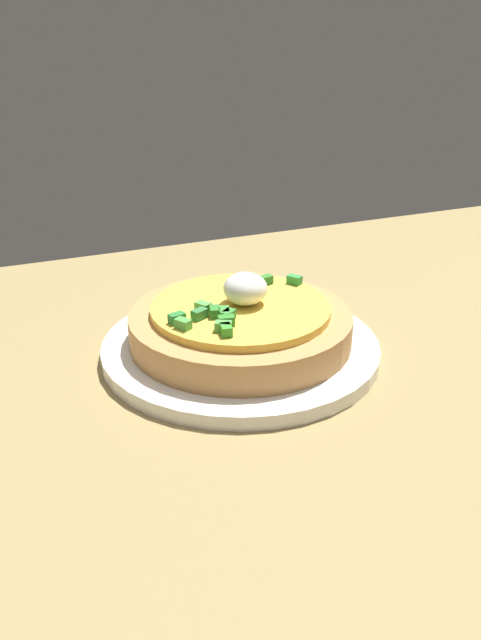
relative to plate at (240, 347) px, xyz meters
The scene contains 3 objects.
dining_table 11.94cm from the plate, 69.15° to the left, with size 126.16×86.01×2.93cm, color #96804F.
plate is the anchor object (origin of this frame).
pizza 2.35cm from the plate, 118.22° to the left, with size 19.31×19.31×6.19cm.
Camera 1 is at (15.34, 34.52, 28.99)cm, focal length 35.31 mm.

